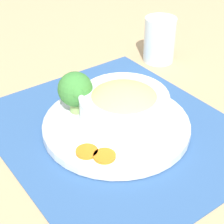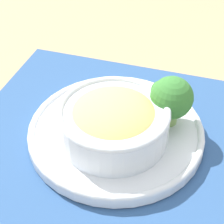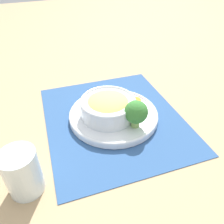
% 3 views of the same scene
% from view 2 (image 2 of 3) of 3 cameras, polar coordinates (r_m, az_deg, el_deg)
% --- Properties ---
extents(ground_plane, '(4.00, 4.00, 0.00)m').
position_cam_2_polar(ground_plane, '(0.62, 0.60, -3.90)').
color(ground_plane, tan).
extents(placemat, '(0.52, 0.46, 0.00)m').
position_cam_2_polar(placemat, '(0.62, 0.60, -3.76)').
color(placemat, '#2D5184').
rests_on(placemat, ground_plane).
extents(plate, '(0.28, 0.28, 0.02)m').
position_cam_2_polar(plate, '(0.61, 0.61, -2.87)').
color(plate, silver).
rests_on(plate, placemat).
extents(bowl, '(0.17, 0.17, 0.07)m').
position_cam_2_polar(bowl, '(0.57, 0.24, -1.28)').
color(bowl, silver).
rests_on(bowl, plate).
extents(broccoli_floret, '(0.07, 0.07, 0.09)m').
position_cam_2_polar(broccoli_floret, '(0.59, 9.02, 2.11)').
color(broccoli_floret, '#84AD5B').
rests_on(broccoli_floret, plate).
extents(carrot_slice_near, '(0.04, 0.04, 0.01)m').
position_cam_2_polar(carrot_slice_near, '(0.68, -0.40, 3.52)').
color(carrot_slice_near, orange).
rests_on(carrot_slice_near, plate).
extents(carrot_slice_middle, '(0.04, 0.04, 0.01)m').
position_cam_2_polar(carrot_slice_middle, '(0.67, -3.09, 3.07)').
color(carrot_slice_middle, orange).
rests_on(carrot_slice_middle, plate).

